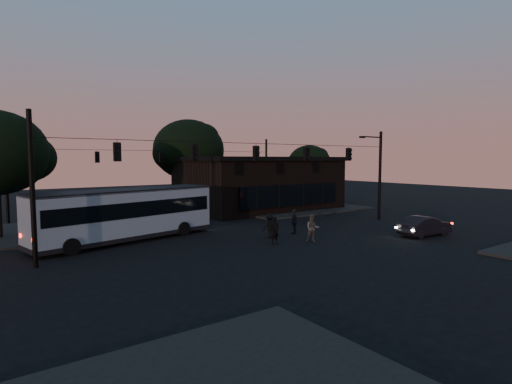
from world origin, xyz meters
TOP-DOWN VIEW (x-y plane):
  - ground at (0.00, 0.00)m, footprint 120.00×120.00m
  - sidewalk_far_right at (12.00, 14.00)m, footprint 14.00×10.00m
  - building at (9.00, 15.97)m, footprint 15.40×10.41m
  - tree_behind at (4.00, 22.00)m, footprint 7.60×7.60m
  - tree_right at (18.00, 18.00)m, footprint 5.20×5.20m
  - signal_rig_near at (0.00, 4.00)m, footprint 26.24×0.30m
  - signal_rig_far at (0.00, 20.00)m, footprint 26.24×0.30m
  - bus at (-7.44, 7.69)m, footprint 11.98×5.13m
  - car at (9.50, -2.39)m, footprint 4.17×1.76m
  - pedestrian_a at (-0.46, 1.37)m, footprint 0.67×0.49m
  - pedestrian_b at (1.87, 0.56)m, footprint 1.07×1.04m
  - pedestrian_c at (2.69, 3.21)m, footprint 1.09×0.91m
  - pedestrian_d at (0.42, 3.07)m, footprint 1.05×0.61m

SIDE VIEW (x-z plane):
  - ground at x=0.00m, z-range 0.00..0.00m
  - sidewalk_far_right at x=12.00m, z-range 0.00..0.15m
  - car at x=9.50m, z-range 0.00..1.34m
  - pedestrian_d at x=0.42m, z-range 0.00..1.61m
  - pedestrian_a at x=-0.46m, z-range 0.00..1.70m
  - pedestrian_b at x=1.87m, z-range 0.00..1.73m
  - pedestrian_c at x=2.69m, z-range 0.00..1.75m
  - bus at x=-7.44m, z-range 0.20..3.49m
  - building at x=9.00m, z-range 0.01..5.41m
  - signal_rig_far at x=0.00m, z-range 0.45..7.95m
  - signal_rig_near at x=0.00m, z-range 0.70..8.20m
  - tree_right at x=18.00m, z-range 1.20..8.06m
  - tree_behind at x=4.00m, z-range 1.48..10.91m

